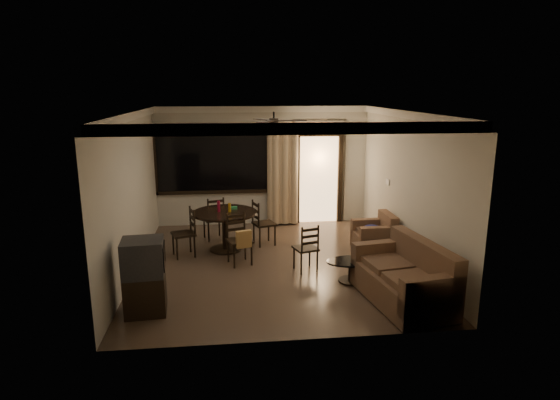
{
  "coord_description": "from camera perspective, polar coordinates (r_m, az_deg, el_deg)",
  "views": [
    {
      "loc": [
        -0.8,
        -8.19,
        3.19
      ],
      "look_at": [
        0.13,
        0.2,
        1.17
      ],
      "focal_mm": 30.0,
      "sensor_mm": 36.0,
      "label": 1
    }
  ],
  "objects": [
    {
      "name": "sofa",
      "position": [
        7.45,
        15.12,
        -9.3
      ],
      "size": [
        1.19,
        1.87,
        0.93
      ],
      "rotation": [
        0.0,
        0.0,
        0.16
      ],
      "color": "#43221F",
      "rests_on": "ground"
    },
    {
      "name": "ground",
      "position": [
        8.83,
        -0.72,
        -7.76
      ],
      "size": [
        5.5,
        5.5,
        0.0
      ],
      "primitive_type": "plane",
      "color": "#7F6651",
      "rests_on": "ground"
    },
    {
      "name": "armchair",
      "position": [
        9.59,
        11.6,
        -4.33
      ],
      "size": [
        0.76,
        0.76,
        0.75
      ],
      "rotation": [
        0.0,
        0.0,
        0.01
      ],
      "color": "#43221F",
      "rests_on": "ground"
    },
    {
      "name": "tv_cabinet",
      "position": [
        7.09,
        -16.21,
        -8.95
      ],
      "size": [
        0.63,
        0.57,
        1.11
      ],
      "rotation": [
        0.0,
        0.0,
        0.09
      ],
      "color": "black",
      "rests_on": "ground"
    },
    {
      "name": "coffee_table",
      "position": [
        8.06,
        8.68,
        -8.14
      ],
      "size": [
        0.85,
        0.51,
        0.37
      ],
      "rotation": [
        0.0,
        0.0,
        -0.12
      ],
      "color": "black",
      "rests_on": "ground"
    },
    {
      "name": "dining_chair_west",
      "position": [
        9.32,
        -11.58,
        -5.05
      ],
      "size": [
        0.53,
        0.53,
        0.95
      ],
      "rotation": [
        0.0,
        0.0,
        -1.25
      ],
      "color": "black",
      "rests_on": "ground"
    },
    {
      "name": "dining_table",
      "position": [
        9.43,
        -6.72,
        -2.43
      ],
      "size": [
        1.28,
        1.28,
        1.02
      ],
      "rotation": [
        0.0,
        0.0,
        0.32
      ],
      "color": "black",
      "rests_on": "ground"
    },
    {
      "name": "dining_chair_east",
      "position": [
        9.8,
        -2.0,
        -3.85
      ],
      "size": [
        0.53,
        0.53,
        0.95
      ],
      "rotation": [
        0.0,
        0.0,
        1.89
      ],
      "color": "black",
      "rests_on": "ground"
    },
    {
      "name": "dining_chair_south",
      "position": [
        8.75,
        -4.91,
        -5.89
      ],
      "size": [
        0.53,
        0.57,
        0.95
      ],
      "rotation": [
        0.0,
        0.0,
        0.32
      ],
      "color": "black",
      "rests_on": "ground"
    },
    {
      "name": "dining_chair_north",
      "position": [
        10.24,
        -8.03,
        -3.21
      ],
      "size": [
        0.53,
        0.53,
        0.95
      ],
      "rotation": [
        0.0,
        0.0,
        3.46
      ],
      "color": "black",
      "rests_on": "ground"
    },
    {
      "name": "side_chair",
      "position": [
        8.44,
        3.17,
        -6.91
      ],
      "size": [
        0.48,
        0.48,
        0.87
      ],
      "rotation": [
        0.0,
        0.0,
        3.42
      ],
      "color": "black",
      "rests_on": "ground"
    },
    {
      "name": "room_shell",
      "position": [
        10.15,
        1.62,
        5.72
      ],
      "size": [
        5.5,
        6.7,
        5.5
      ],
      "color": "beige",
      "rests_on": "ground"
    }
  ]
}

